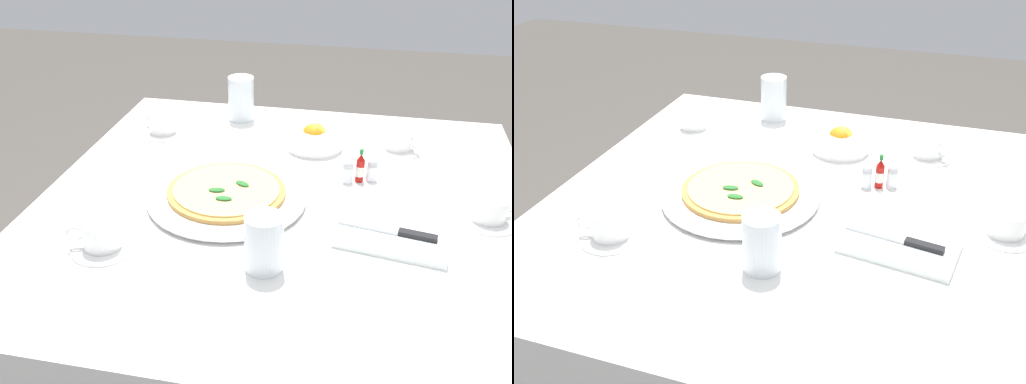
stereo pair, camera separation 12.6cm
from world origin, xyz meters
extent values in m
cube|color=white|center=(0.00, 0.00, 0.73)|extent=(1.10, 1.10, 0.02)
cube|color=white|center=(0.00, -0.54, 0.58)|extent=(1.10, 0.01, 0.28)
cube|color=white|center=(0.54, 0.00, 0.58)|extent=(0.01, 1.10, 0.28)
cylinder|color=brown|center=(-0.45, -0.45, 0.36)|extent=(0.06, 0.06, 0.72)
cylinder|color=brown|center=(0.45, -0.45, 0.36)|extent=(0.06, 0.06, 0.72)
cylinder|color=white|center=(0.13, 0.03, 0.75)|extent=(0.21, 0.21, 0.01)
cylinder|color=white|center=(0.13, 0.03, 0.76)|extent=(0.36, 0.36, 0.01)
cylinder|color=#C68E47|center=(0.13, 0.03, 0.77)|extent=(0.26, 0.26, 0.01)
cylinder|color=#EFD17A|center=(0.13, 0.03, 0.77)|extent=(0.24, 0.24, 0.00)
ellipsoid|color=#2D7533|center=(0.12, 0.08, 0.78)|extent=(0.04, 0.02, 0.01)
ellipsoid|color=#2D7533|center=(0.10, 0.01, 0.78)|extent=(0.04, 0.03, 0.01)
ellipsoid|color=#2D7533|center=(0.15, 0.05, 0.78)|extent=(0.04, 0.02, 0.01)
cylinder|color=white|center=(0.32, 0.26, 0.75)|extent=(0.13, 0.13, 0.01)
cylinder|color=white|center=(0.32, 0.26, 0.78)|extent=(0.08, 0.08, 0.06)
torus|color=white|center=(0.37, 0.27, 0.78)|extent=(0.04, 0.02, 0.03)
cylinder|color=black|center=(0.32, 0.26, 0.80)|extent=(0.07, 0.07, 0.00)
cylinder|color=white|center=(-0.43, 0.00, 0.75)|extent=(0.13, 0.13, 0.01)
cylinder|color=white|center=(-0.43, 0.00, 0.77)|extent=(0.08, 0.08, 0.05)
torus|color=white|center=(-0.48, -0.02, 0.78)|extent=(0.04, 0.02, 0.03)
cylinder|color=black|center=(-0.43, 0.00, 0.80)|extent=(0.07, 0.07, 0.00)
cylinder|color=white|center=(-0.25, -0.32, 0.75)|extent=(0.13, 0.13, 0.01)
cylinder|color=white|center=(-0.25, -0.32, 0.77)|extent=(0.08, 0.08, 0.05)
torus|color=white|center=(-0.29, -0.29, 0.78)|extent=(0.03, 0.02, 0.03)
cylinder|color=black|center=(-0.25, -0.32, 0.80)|extent=(0.07, 0.07, 0.00)
cylinder|color=white|center=(0.39, -0.29, 0.75)|extent=(0.13, 0.13, 0.01)
cylinder|color=white|center=(0.39, -0.29, 0.78)|extent=(0.08, 0.08, 0.05)
torus|color=white|center=(0.44, -0.31, 0.78)|extent=(0.03, 0.02, 0.03)
cylinder|color=black|center=(0.39, -0.29, 0.80)|extent=(0.07, 0.07, 0.00)
cylinder|color=white|center=(0.20, -0.44, 0.81)|extent=(0.07, 0.07, 0.13)
cylinder|color=silver|center=(0.20, -0.44, 0.78)|extent=(0.07, 0.07, 0.08)
cylinder|color=white|center=(0.00, 0.26, 0.80)|extent=(0.07, 0.07, 0.11)
cylinder|color=silver|center=(0.00, 0.26, 0.78)|extent=(0.06, 0.06, 0.07)
cube|color=white|center=(-0.24, 0.12, 0.75)|extent=(0.24, 0.16, 0.02)
cube|color=silver|center=(-0.19, 0.11, 0.77)|extent=(0.12, 0.04, 0.01)
cube|color=black|center=(-0.28, 0.13, 0.77)|extent=(0.08, 0.03, 0.01)
cylinder|color=white|center=(-0.03, -0.29, 0.77)|extent=(0.15, 0.15, 0.04)
sphere|color=orange|center=(-0.02, -0.29, 0.78)|extent=(0.05, 0.05, 0.05)
sphere|color=orange|center=(-0.03, -0.29, 0.78)|extent=(0.05, 0.05, 0.05)
sphere|color=yellow|center=(-0.03, -0.29, 0.78)|extent=(0.06, 0.06, 0.06)
cylinder|color=#B7140F|center=(-0.16, -0.12, 0.77)|extent=(0.02, 0.02, 0.05)
cylinder|color=white|center=(-0.16, -0.12, 0.77)|extent=(0.02, 0.02, 0.02)
cone|color=#B7140F|center=(-0.16, -0.12, 0.81)|extent=(0.02, 0.02, 0.02)
cylinder|color=#1E722D|center=(-0.16, -0.12, 0.82)|extent=(0.01, 0.01, 0.01)
cylinder|color=white|center=(-0.13, -0.11, 0.76)|extent=(0.03, 0.03, 0.04)
cylinder|color=white|center=(-0.13, -0.11, 0.76)|extent=(0.02, 0.02, 0.03)
sphere|color=silver|center=(-0.13, -0.11, 0.79)|extent=(0.02, 0.02, 0.02)
cylinder|color=white|center=(-0.19, -0.13, 0.76)|extent=(0.03, 0.03, 0.04)
cylinder|color=#38332D|center=(-0.19, -0.13, 0.76)|extent=(0.02, 0.02, 0.03)
sphere|color=silver|center=(-0.19, -0.13, 0.79)|extent=(0.02, 0.02, 0.02)
camera|label=1|loc=(-0.16, 1.09, 1.39)|focal=39.79mm
camera|label=2|loc=(-0.28, 1.06, 1.39)|focal=39.79mm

